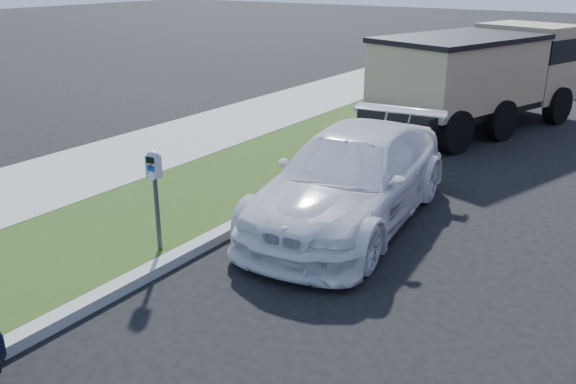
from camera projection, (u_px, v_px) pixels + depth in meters
The scene contains 5 objects.
ground at pixel (334, 307), 7.91m from camera, with size 120.00×120.00×0.00m, color black.
streetside at pixel (146, 181), 12.37m from camera, with size 6.12×50.00×0.15m.
parking_meter at pixel (155, 179), 8.84m from camera, with size 0.23×0.17×1.54m.
white_wagon at pixel (353, 178), 10.36m from camera, with size 2.20×5.40×1.57m, color white.
dump_truck at pixel (484, 72), 16.43m from camera, with size 4.32×7.15×2.64m.
Camera 1 is at (3.39, -6.04, 4.14)m, focal length 38.00 mm.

